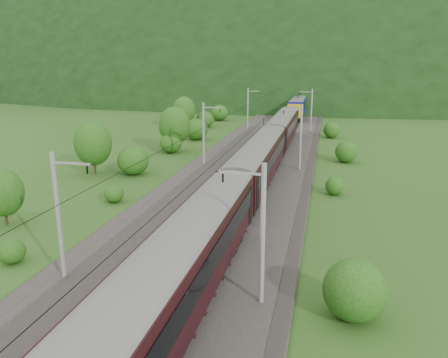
# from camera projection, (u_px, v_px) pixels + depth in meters

# --- Properties ---
(ground) EXTENTS (600.00, 600.00, 0.00)m
(ground) POSITION_uv_depth(u_px,v_px,m) (158.00, 293.00, 26.01)
(ground) COLOR #2A4B17
(ground) RESTS_ON ground
(railbed) EXTENTS (14.00, 220.00, 0.30)m
(railbed) POSITION_uv_depth(u_px,v_px,m) (204.00, 230.00, 35.37)
(railbed) COLOR #38332D
(railbed) RESTS_ON ground
(track_left) EXTENTS (2.40, 220.00, 0.27)m
(track_left) POSITION_uv_depth(u_px,v_px,m) (175.00, 225.00, 35.84)
(track_left) COLOR #543224
(track_left) RESTS_ON railbed
(track_right) EXTENTS (2.40, 220.00, 0.27)m
(track_right) POSITION_uv_depth(u_px,v_px,m) (233.00, 230.00, 34.78)
(track_right) COLOR #543224
(track_right) RESTS_ON railbed
(catenary_left) EXTENTS (2.54, 192.28, 8.00)m
(catenary_left) POSITION_uv_depth(u_px,v_px,m) (204.00, 132.00, 56.25)
(catenary_left) COLOR gray
(catenary_left) RESTS_ON railbed
(catenary_right) EXTENTS (2.54, 192.28, 8.00)m
(catenary_right) POSITION_uv_depth(u_px,v_px,m) (300.00, 136.00, 53.54)
(catenary_right) COLOR gray
(catenary_right) RESTS_ON railbed
(overhead_wires) EXTENTS (4.83, 198.00, 0.03)m
(overhead_wires) POSITION_uv_depth(u_px,v_px,m) (202.00, 146.00, 33.55)
(overhead_wires) COLOR black
(overhead_wires) RESTS_ON ground
(mountain_main) EXTENTS (504.00, 360.00, 244.00)m
(mountain_main) POSITION_uv_depth(u_px,v_px,m) (314.00, 83.00, 270.26)
(mountain_main) COLOR black
(mountain_main) RESTS_ON ground
(mountain_ridge) EXTENTS (336.00, 280.00, 132.00)m
(mountain_ridge) POSITION_uv_depth(u_px,v_px,m) (156.00, 79.00, 334.43)
(mountain_ridge) COLOR black
(mountain_ridge) RESTS_ON ground
(train) EXTENTS (3.30, 158.39, 5.76)m
(train) POSITION_uv_depth(u_px,v_px,m) (233.00, 187.00, 34.08)
(train) COLOR black
(train) RESTS_ON ground
(hazard_post_near) EXTENTS (0.18, 0.18, 1.68)m
(hazard_post_near) POSITION_uv_depth(u_px,v_px,m) (243.00, 169.00, 51.02)
(hazard_post_near) COLOR red
(hazard_post_near) RESTS_ON railbed
(hazard_post_far) EXTENTS (0.17, 0.17, 1.60)m
(hazard_post_far) POSITION_uv_depth(u_px,v_px,m) (248.00, 166.00, 52.97)
(hazard_post_far) COLOR red
(hazard_post_far) RESTS_ON railbed
(signal) EXTENTS (0.23, 0.23, 2.06)m
(signal) POSITION_uv_depth(u_px,v_px,m) (264.00, 121.00, 89.40)
(signal) COLOR black
(signal) RESTS_ON railbed
(vegetation_left) EXTENTS (13.31, 141.48, 6.82)m
(vegetation_left) POSITION_uv_depth(u_px,v_px,m) (115.00, 155.00, 51.62)
(vegetation_left) COLOR #1E4A13
(vegetation_left) RESTS_ON ground
(vegetation_right) EXTENTS (6.06, 101.31, 3.03)m
(vegetation_right) POSITION_uv_depth(u_px,v_px,m) (355.00, 240.00, 30.30)
(vegetation_right) COLOR #1E4A13
(vegetation_right) RESTS_ON ground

